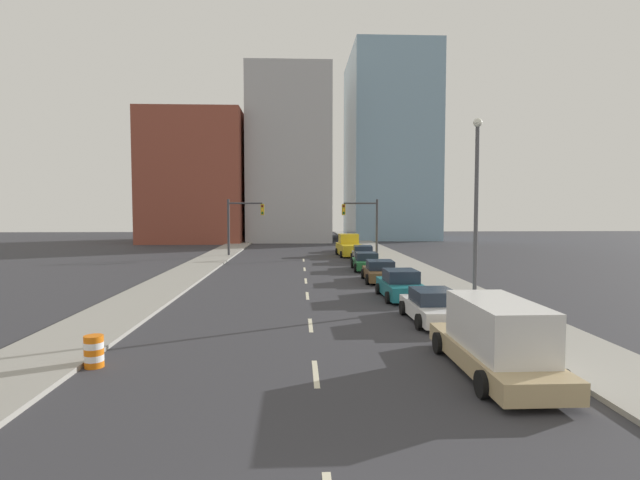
# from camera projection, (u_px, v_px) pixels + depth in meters

# --- Properties ---
(sidewalk_left) EXTENTS (3.29, 97.34, 0.15)m
(sidewalk_left) POSITION_uv_depth(u_px,v_px,m) (224.00, 252.00, 53.84)
(sidewalk_left) COLOR gray
(sidewalk_left) RESTS_ON ground
(sidewalk_right) EXTENTS (3.29, 97.34, 0.15)m
(sidewalk_right) POSITION_uv_depth(u_px,v_px,m) (380.00, 252.00, 54.58)
(sidewalk_right) COLOR gray
(sidewalk_right) RESTS_ON ground
(lane_stripe_at_9m) EXTENTS (0.16, 2.40, 0.01)m
(lane_stripe_at_9m) POSITION_uv_depth(u_px,v_px,m) (316.00, 373.00, 14.22)
(lane_stripe_at_9m) COLOR beige
(lane_stripe_at_9m) RESTS_ON ground
(lane_stripe_at_15m) EXTENTS (0.16, 2.40, 0.01)m
(lane_stripe_at_15m) POSITION_uv_depth(u_px,v_px,m) (310.00, 325.00, 20.15)
(lane_stripe_at_15m) COLOR beige
(lane_stripe_at_15m) RESTS_ON ground
(lane_stripe_at_21m) EXTENTS (0.16, 2.40, 0.01)m
(lane_stripe_at_21m) POSITION_uv_depth(u_px,v_px,m) (307.00, 296.00, 27.03)
(lane_stripe_at_21m) COLOR beige
(lane_stripe_at_21m) RESTS_ON ground
(lane_stripe_at_27m) EXTENTS (0.16, 2.40, 0.01)m
(lane_stripe_at_27m) POSITION_uv_depth(u_px,v_px,m) (306.00, 281.00, 32.64)
(lane_stripe_at_27m) COLOR beige
(lane_stripe_at_27m) RESTS_ON ground
(lane_stripe_at_33m) EXTENTS (0.16, 2.40, 0.01)m
(lane_stripe_at_33m) POSITION_uv_depth(u_px,v_px,m) (305.00, 269.00, 39.07)
(lane_stripe_at_33m) COLOR beige
(lane_stripe_at_33m) RESTS_ON ground
(lane_stripe_at_40m) EXTENTS (0.16, 2.40, 0.01)m
(lane_stripe_at_40m) POSITION_uv_depth(u_px,v_px,m) (304.00, 260.00, 46.05)
(lane_stripe_at_40m) COLOR beige
(lane_stripe_at_40m) RESTS_ON ground
(building_brick_left) EXTENTS (14.00, 16.00, 18.36)m
(building_brick_left) POSITION_uv_depth(u_px,v_px,m) (198.00, 179.00, 73.34)
(building_brick_left) COLOR brown
(building_brick_left) RESTS_ON ground
(building_office_center) EXTENTS (12.00, 20.00, 24.96)m
(building_office_center) POSITION_uv_depth(u_px,v_px,m) (290.00, 159.00, 77.72)
(building_office_center) COLOR #A8A8AD
(building_office_center) RESTS_ON ground
(building_glass_right) EXTENTS (13.00, 20.00, 29.70)m
(building_glass_right) POSITION_uv_depth(u_px,v_px,m) (388.00, 148.00, 82.27)
(building_glass_right) COLOR #7A9EB7
(building_glass_right) RESTS_ON ground
(traffic_signal_left) EXTENTS (3.66, 0.35, 5.70)m
(traffic_signal_left) POSITION_uv_depth(u_px,v_px,m) (239.00, 220.00, 49.44)
(traffic_signal_left) COLOR #38383D
(traffic_signal_left) RESTS_ON ground
(traffic_signal_right) EXTENTS (3.66, 0.35, 5.70)m
(traffic_signal_right) POSITION_uv_depth(u_px,v_px,m) (367.00, 220.00, 49.99)
(traffic_signal_right) COLOR #38383D
(traffic_signal_right) RESTS_ON ground
(traffic_barrel) EXTENTS (0.56, 0.56, 0.95)m
(traffic_barrel) POSITION_uv_depth(u_px,v_px,m) (94.00, 351.00, 14.75)
(traffic_barrel) COLOR orange
(traffic_barrel) RESTS_ON ground
(street_lamp) EXTENTS (0.44, 0.44, 9.14)m
(street_lamp) POSITION_uv_depth(u_px,v_px,m) (476.00, 198.00, 24.63)
(street_lamp) COLOR #4C4C51
(street_lamp) RESTS_ON ground
(box_truck_tan) EXTENTS (2.31, 6.20, 2.13)m
(box_truck_tan) POSITION_uv_depth(u_px,v_px,m) (496.00, 339.00, 14.10)
(box_truck_tan) COLOR tan
(box_truck_tan) RESTS_ON ground
(sedan_white) EXTENTS (2.19, 4.48, 1.35)m
(sedan_white) POSITION_uv_depth(u_px,v_px,m) (433.00, 307.00, 20.79)
(sedan_white) COLOR silver
(sedan_white) RESTS_ON ground
(sedan_teal) EXTENTS (2.19, 4.48, 1.51)m
(sedan_teal) POSITION_uv_depth(u_px,v_px,m) (401.00, 285.00, 26.21)
(sedan_teal) COLOR #196B75
(sedan_teal) RESTS_ON ground
(sedan_brown) EXTENTS (2.26, 4.44, 1.37)m
(sedan_brown) POSITION_uv_depth(u_px,v_px,m) (380.00, 272.00, 32.45)
(sedan_brown) COLOR brown
(sedan_brown) RESTS_ON ground
(sedan_green) EXTENTS (2.21, 4.47, 1.36)m
(sedan_green) POSITION_uv_depth(u_px,v_px,m) (366.00, 262.00, 38.52)
(sedan_green) COLOR #1E6033
(sedan_green) RESTS_ON ground
(sedan_gray) EXTENTS (2.28, 4.70, 1.45)m
(sedan_gray) POSITION_uv_depth(u_px,v_px,m) (363.00, 254.00, 44.48)
(sedan_gray) COLOR slate
(sedan_gray) RESTS_ON ground
(pickup_truck_yellow) EXTENTS (2.64, 5.50, 2.20)m
(pickup_truck_yellow) POSITION_uv_depth(u_px,v_px,m) (350.00, 247.00, 50.22)
(pickup_truck_yellow) COLOR gold
(pickup_truck_yellow) RESTS_ON ground
(sedan_orange) EXTENTS (2.19, 4.28, 1.44)m
(sedan_orange) POSITION_uv_depth(u_px,v_px,m) (349.00, 246.00, 55.61)
(sedan_orange) COLOR orange
(sedan_orange) RESTS_ON ground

